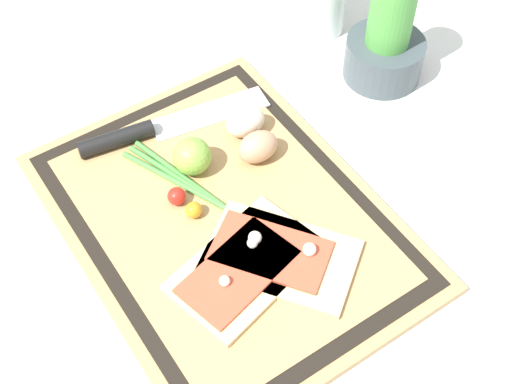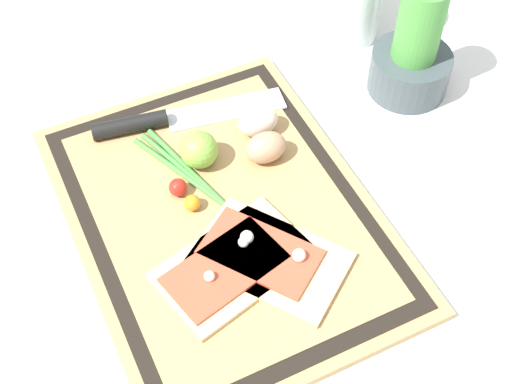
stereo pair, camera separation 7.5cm
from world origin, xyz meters
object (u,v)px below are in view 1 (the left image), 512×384
Objects in this scene: cherry_tomato_yellow at (194,210)px; sauce_jar at (500,156)px; egg_brown at (258,147)px; pizza_slice_near at (244,267)px; egg_pink at (246,122)px; herb_pot at (387,42)px; cherry_tomato_red at (177,196)px; knife at (144,131)px; pizza_slice_far at (279,255)px; lime at (192,156)px.

sauce_jar is (0.15, 0.35, 0.02)m from cherry_tomato_yellow.
pizza_slice_near is at bearing -39.18° from egg_brown.
egg_pink is 0.32× the size of herb_pot.
knife is at bearing 171.03° from cherry_tomato_red.
pizza_slice_near reaches higher than cherry_tomato_yellow.
sauce_jar reaches higher than pizza_slice_near.
knife is 4.85× the size of egg_brown.
sauce_jar is (0.23, 0.22, 0.01)m from egg_pink.
herb_pot is 1.58× the size of sauce_jar.
cherry_tomato_red is (0.05, -0.13, -0.01)m from egg_pink.
knife and cherry_tomato_red have the same top height.
pizza_slice_far is 0.26m from knife.
sauce_jar reaches higher than lime.
lime is 2.39× the size of cherry_tomato_yellow.
cherry_tomato_yellow is 0.12× the size of herb_pot.
pizza_slice_near is 9.48× the size of cherry_tomato_yellow.
cherry_tomato_yellow is 0.19× the size of sauce_jar.
egg_brown is at bearing -13.68° from egg_pink.
lime is 0.06m from cherry_tomato_red.
egg_pink is 0.15m from cherry_tomato_yellow.
lime is at bearing 128.85° from cherry_tomato_red.
lime is (0.02, -0.09, 0.00)m from egg_pink.
herb_pot is (0.07, 0.35, 0.04)m from knife.
pizza_slice_far is at bearing -22.40° from egg_pink.
pizza_slice_far is 0.30m from sauce_jar.
knife is at bearing -120.89° from egg_pink.
cherry_tomato_yellow is 0.37m from herb_pot.
sauce_jar reaches higher than egg_brown.
pizza_slice_near is 0.13m from cherry_tomato_red.
sauce_jar reaches higher than cherry_tomato_yellow.
egg_pink is at bearing 166.32° from egg_brown.
egg_brown is 0.12m from cherry_tomato_yellow.
egg_brown is 0.30m from sauce_jar.
pizza_slice_near is 3.57× the size of egg_brown.
egg_brown is 0.50× the size of sauce_jar.
egg_pink is at bearing -136.22° from sauce_jar.
cherry_tomato_yellow is at bearing -29.68° from lime.
egg_pink is at bearing -90.37° from herb_pot.
lime is at bearing 16.01° from knife.
egg_brown is 0.05m from egg_pink.
egg_pink is 0.14m from cherry_tomato_red.
egg_brown is at bearing -79.83° from herb_pot.
cherry_tomato_red is at bearing -157.24° from pizza_slice_far.
herb_pot is at bearing 102.22° from cherry_tomato_yellow.
egg_pink reaches higher than knife.
egg_brown is 0.25m from herb_pot.
lime reaches higher than pizza_slice_near.
herb_pot reaches higher than cherry_tomato_yellow.
pizza_slice_far is at bearing 4.57° from lime.
pizza_slice_far reaches higher than cherry_tomato_red.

